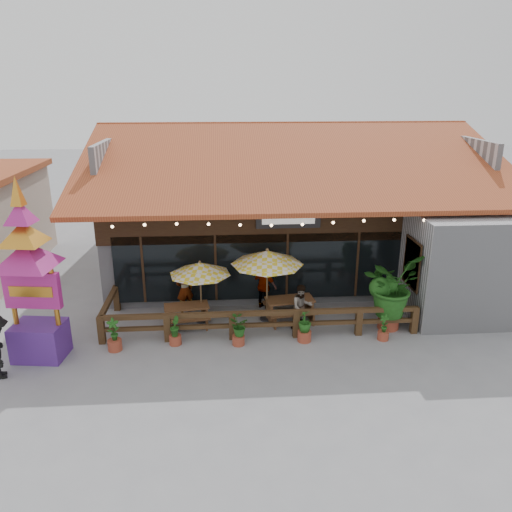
{
  "coord_description": "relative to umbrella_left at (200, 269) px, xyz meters",
  "views": [
    {
      "loc": [
        -2.74,
        -14.46,
        7.53
      ],
      "look_at": [
        -1.62,
        1.5,
        2.04
      ],
      "focal_mm": 35.0,
      "sensor_mm": 36.0,
      "label": 1
    }
  ],
  "objects": [
    {
      "name": "ground",
      "position": [
        3.5,
        -0.8,
        -1.89
      ],
      "size": [
        100.0,
        100.0,
        0.0
      ],
      "primitive_type": "plane",
      "color": "gray",
      "rests_on": "ground"
    },
    {
      "name": "restaurant_building",
      "position": [
        3.76,
        5.81,
        0.32
      ],
      "size": [
        15.5,
        14.73,
        6.09
      ],
      "color": "#ABABB0",
      "rests_on": "ground"
    },
    {
      "name": "patio_railing",
      "position": [
        1.24,
        -1.07,
        -1.27
      ],
      "size": [
        10.0,
        2.6,
        0.92
      ],
      "color": "#4D341B",
      "rests_on": "ground"
    },
    {
      "name": "umbrella_left",
      "position": [
        0.0,
        0.0,
        0.0
      ],
      "size": [
        2.41,
        2.41,
        2.16
      ],
      "color": "brown",
      "rests_on": "ground"
    },
    {
      "name": "umbrella_right",
      "position": [
        2.19,
        -0.03,
        0.33
      ],
      "size": [
        2.61,
        2.61,
        2.54
      ],
      "color": "brown",
      "rests_on": "ground"
    },
    {
      "name": "picnic_table_left",
      "position": [
        -0.48,
        -0.22,
        -1.42
      ],
      "size": [
        1.61,
        1.44,
        0.69
      ],
      "color": "brown",
      "rests_on": "ground"
    },
    {
      "name": "picnic_table_right",
      "position": [
        2.96,
        -0.07,
        -1.37
      ],
      "size": [
        1.76,
        1.57,
        0.77
      ],
      "color": "brown",
      "rests_on": "ground"
    },
    {
      "name": "thai_sign_tower",
      "position": [
        -4.58,
        -2.0,
        1.13
      ],
      "size": [
        2.36,
        2.36,
        5.71
      ],
      "color": "#4F2381",
      "rests_on": "ground"
    },
    {
      "name": "tropical_plant",
      "position": [
        6.09,
        -0.92,
        -0.44
      ],
      "size": [
        2.42,
        2.4,
        2.53
      ],
      "color": "brown",
      "rests_on": "ground"
    },
    {
      "name": "diner_a",
      "position": [
        -0.59,
        0.83,
        -1.06
      ],
      "size": [
        0.71,
        0.61,
        1.66
      ],
      "primitive_type": "imported",
      "rotation": [
        0.0,
        0.0,
        3.56
      ],
      "color": "#332110",
      "rests_on": "ground"
    },
    {
      "name": "diner_b",
      "position": [
        3.26,
        -0.71,
        -1.14
      ],
      "size": [
        0.83,
        0.71,
        1.5
      ],
      "primitive_type": "imported",
      "rotation": [
        0.0,
        0.0,
        0.22
      ],
      "color": "#332110",
      "rests_on": "ground"
    },
    {
      "name": "diner_c",
      "position": [
        2.18,
        0.93,
        -1.05
      ],
      "size": [
        1.04,
        0.88,
        1.67
      ],
      "primitive_type": "imported",
      "rotation": [
        0.0,
        0.0,
        2.55
      ],
      "color": "#332110",
      "rests_on": "ground"
    },
    {
      "name": "planter_a",
      "position": [
        -2.53,
        -1.76,
        -1.45
      ],
      "size": [
        0.43,
        0.42,
        1.03
      ],
      "color": "brown",
      "rests_on": "ground"
    },
    {
      "name": "planter_b",
      "position": [
        -0.76,
        -1.53,
        -1.47
      ],
      "size": [
        0.37,
        0.37,
        0.92
      ],
      "color": "brown",
      "rests_on": "ground"
    },
    {
      "name": "planter_c",
      "position": [
        1.17,
        -1.69,
        -1.36
      ],
      "size": [
        0.68,
        0.63,
        0.93
      ],
      "color": "brown",
      "rests_on": "ground"
    },
    {
      "name": "planter_d",
      "position": [
        3.22,
        -1.61,
        -1.39
      ],
      "size": [
        0.55,
        0.55,
        1.04
      ],
      "color": "brown",
      "rests_on": "ground"
    },
    {
      "name": "planter_e",
      "position": [
        5.68,
        -1.69,
        -1.53
      ],
      "size": [
        0.35,
        0.36,
        0.84
      ],
      "color": "brown",
      "rests_on": "ground"
    }
  ]
}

